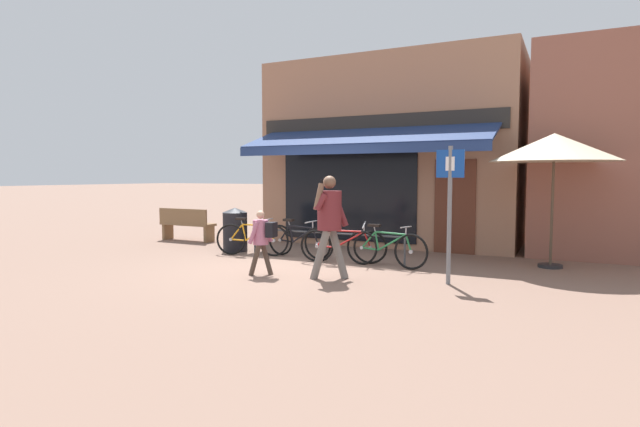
{
  "coord_description": "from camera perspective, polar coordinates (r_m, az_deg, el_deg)",
  "views": [
    {
      "loc": [
        4.83,
        -8.13,
        1.74
      ],
      "look_at": [
        0.76,
        -0.0,
        1.05
      ],
      "focal_mm": 28.0,
      "sensor_mm": 36.0,
      "label": 1
    }
  ],
  "objects": [
    {
      "name": "bicycle_black",
      "position": [
        10.63,
        -2.5,
        -3.09
      ],
      "size": [
        1.67,
        0.52,
        0.82
      ],
      "rotation": [
        0.04,
        0.0,
        -0.15
      ],
      "color": "black",
      "rests_on": "ground_plane"
    },
    {
      "name": "bike_rack_rail",
      "position": [
        10.42,
        0.49,
        -2.63
      ],
      "size": [
        3.58,
        0.04,
        0.57
      ],
      "color": "#47494F",
      "rests_on": "ground_plane"
    },
    {
      "name": "ground_plane",
      "position": [
        9.62,
        -4.06,
        -6.09
      ],
      "size": [
        160.0,
        160.0,
        0.0
      ],
      "primitive_type": "plane",
      "color": "#846656"
    },
    {
      "name": "pedestrian_adult",
      "position": [
        8.36,
        1.08,
        -0.29
      ],
      "size": [
        0.6,
        0.7,
        1.76
      ],
      "rotation": [
        0.0,
        0.0,
        3.21
      ],
      "color": "slate",
      "rests_on": "ground_plane"
    },
    {
      "name": "pedestrian_child",
      "position": [
        8.76,
        -6.61,
        -2.48
      ],
      "size": [
        0.48,
        0.48,
        1.15
      ],
      "rotation": [
        0.0,
        0.0,
        3.3
      ],
      "color": "#47382D",
      "rests_on": "ground_plane"
    },
    {
      "name": "bicycle_red",
      "position": [
        9.92,
        2.65,
        -3.65
      ],
      "size": [
        1.72,
        0.6,
        0.84
      ],
      "rotation": [
        0.15,
        0.0,
        0.27
      ],
      "color": "black",
      "rests_on": "ground_plane"
    },
    {
      "name": "parking_sign",
      "position": [
        8.18,
        14.6,
        1.55
      ],
      "size": [
        0.44,
        0.07,
        2.21
      ],
      "color": "slate",
      "rests_on": "ground_plane"
    },
    {
      "name": "bicycle_green",
      "position": [
        9.6,
        7.51,
        -3.95
      ],
      "size": [
        1.68,
        0.52,
        0.81
      ],
      "rotation": [
        -0.04,
        0.0,
        -0.09
      ],
      "color": "black",
      "rests_on": "ground_plane"
    },
    {
      "name": "shop_front",
      "position": [
        13.43,
        8.49,
        6.84
      ],
      "size": [
        6.36,
        4.45,
        4.68
      ],
      "color": "#9E7056",
      "rests_on": "ground_plane"
    },
    {
      "name": "litter_bin",
      "position": [
        11.68,
        -9.68,
        -1.79
      ],
      "size": [
        0.57,
        0.57,
        1.01
      ],
      "color": "black",
      "rests_on": "ground_plane"
    },
    {
      "name": "bicycle_orange",
      "position": [
        10.98,
        -7.8,
        -2.87
      ],
      "size": [
        1.63,
        0.59,
        0.82
      ],
      "rotation": [
        -0.02,
        0.0,
        0.25
      ],
      "color": "black",
      "rests_on": "ground_plane"
    },
    {
      "name": "park_bench",
      "position": [
        13.75,
        -15.05,
        -1.13
      ],
      "size": [
        1.6,
        0.46,
        0.87
      ],
      "rotation": [
        0.0,
        0.0,
        -0.01
      ],
      "color": "brown",
      "rests_on": "ground_plane"
    },
    {
      "name": "cafe_parasol",
      "position": [
        10.35,
        25.2,
        6.79
      ],
      "size": [
        2.34,
        2.34,
        2.53
      ],
      "color": "#4C3D2D",
      "rests_on": "ground_plane"
    }
  ]
}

